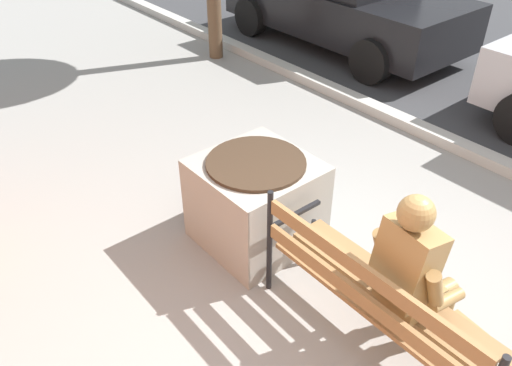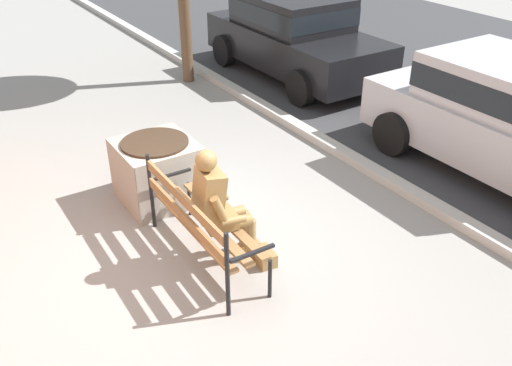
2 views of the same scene
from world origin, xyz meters
name	(u,v)px [view 1 (image 1 of 2)]	position (x,y,z in m)	size (l,w,h in m)	color
ground_plane	(347,331)	(0.00, 0.00, 0.00)	(80.00, 80.00, 0.00)	gray
park_bench	(376,294)	(0.18, 0.00, 0.54)	(1.81, 0.55, 0.95)	olive
bronze_statue_seated	(418,279)	(0.33, 0.21, 0.67)	(0.71, 0.78, 1.37)	olive
concrete_planter	(256,201)	(-1.24, 0.16, 0.41)	(0.91, 0.91, 0.82)	gray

